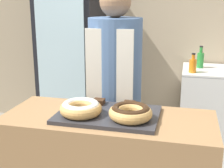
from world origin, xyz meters
name	(u,v)px	position (x,y,z in m)	size (l,w,h in m)	color
wall_back	(152,22)	(0.00, 2.13, 1.35)	(8.00, 0.06, 2.70)	tan
serving_tray	(108,115)	(0.00, 0.00, 0.94)	(0.61, 0.43, 0.02)	#2D2D33
donut_light_glaze	(81,108)	(-0.15, -0.07, 1.00)	(0.25, 0.25, 0.08)	tan
donut_chocolate_glaze	(131,112)	(0.15, -0.07, 1.00)	(0.25, 0.25, 0.08)	tan
brownie_back_left	(99,102)	(-0.10, 0.15, 0.97)	(0.07, 0.07, 0.03)	#382111
brownie_back_right	(129,104)	(0.10, 0.15, 0.97)	(0.07, 0.07, 0.03)	#382111
baker_person	(115,92)	(-0.08, 0.52, 0.93)	(0.40, 0.40, 1.76)	#4C4C51
beverage_fridge	(72,57)	(-0.89, 1.73, 0.95)	(0.67, 0.68, 1.90)	black
bottle_orange	(193,65)	(0.51, 1.53, 0.97)	(0.07, 0.07, 0.20)	orange
bottle_green	(200,59)	(0.59, 1.79, 0.98)	(0.07, 0.07, 0.24)	#2D8C38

